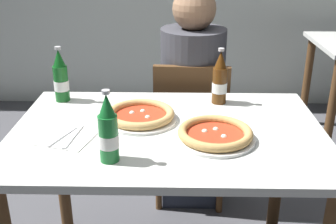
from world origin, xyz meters
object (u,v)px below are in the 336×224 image
diner_seated (192,105)px  pizza_margherita_near (215,134)px  beer_bottle_left (220,80)px  beer_bottle_center (61,78)px  dining_table_main (168,155)px  napkin_with_cutlery (68,137)px  beer_bottle_right (108,132)px  chair_behind_table (191,125)px  pizza_marinara_far (140,115)px

diner_seated → pizza_margherita_near: size_ratio=4.11×
beer_bottle_left → beer_bottle_center: 0.70m
dining_table_main → napkin_with_cutlery: 0.39m
diner_seated → beer_bottle_center: bearing=-148.3°
napkin_with_cutlery → beer_bottle_left: bearing=31.8°
diner_seated → beer_bottle_left: size_ratio=4.89×
dining_table_main → beer_bottle_right: size_ratio=4.86×
dining_table_main → pizza_margherita_near: bearing=-25.9°
chair_behind_table → beer_bottle_center: size_ratio=3.44×
beer_bottle_left → napkin_with_cutlery: (-0.59, -0.36, -0.10)m
dining_table_main → pizza_marinara_far: (-0.11, 0.08, 0.14)m
chair_behind_table → beer_bottle_left: 0.51m
dining_table_main → napkin_with_cutlery: napkin_with_cutlery is taller
diner_seated → beer_bottle_left: (0.10, -0.38, 0.27)m
pizza_margherita_near → pizza_marinara_far: size_ratio=1.00×
pizza_margherita_near → napkin_with_cutlery: bearing=179.9°
diner_seated → beer_bottle_center: 0.75m
beer_bottle_right → chair_behind_table: bearing=70.6°
diner_seated → beer_bottle_left: diner_seated is taller
chair_behind_table → beer_bottle_left: (0.11, -0.33, 0.37)m
dining_table_main → beer_bottle_center: 0.60m
beer_bottle_left → napkin_with_cutlery: size_ratio=1.11×
pizza_marinara_far → napkin_with_cutlery: bearing=-147.0°
pizza_margherita_near → napkin_with_cutlery: size_ratio=1.33×
pizza_margherita_near → beer_bottle_left: (0.05, 0.36, 0.08)m
diner_seated → beer_bottle_left: bearing=-74.9°
pizza_margherita_near → beer_bottle_right: beer_bottle_right is taller
pizza_margherita_near → pizza_marinara_far: same height
chair_behind_table → beer_bottle_center: 0.77m
diner_seated → chair_behind_table: bearing=-94.9°
chair_behind_table → pizza_margherita_near: 0.75m
pizza_marinara_far → beer_bottle_center: beer_bottle_center is taller
diner_seated → beer_bottle_center: diner_seated is taller
beer_bottle_left → napkin_with_cutlery: 0.70m
beer_bottle_left → chair_behind_table: bearing=108.0°
beer_bottle_right → napkin_with_cutlery: bearing=138.2°
pizza_margherita_near → chair_behind_table: bearing=94.9°
dining_table_main → diner_seated: diner_seated is taller
chair_behind_table → beer_bottle_left: bearing=111.5°
diner_seated → napkin_with_cutlery: bearing=-123.0°
beer_bottle_center → diner_seated: bearing=31.7°
chair_behind_table → pizza_marinara_far: chair_behind_table is taller
beer_bottle_left → beer_bottle_center: bearing=179.0°
beer_bottle_right → beer_bottle_left: bearing=52.0°
diner_seated → napkin_with_cutlery: size_ratio=5.44×
beer_bottle_right → pizza_margherita_near: bearing=23.7°
beer_bottle_left → pizza_margherita_near: bearing=-97.4°
beer_bottle_right → napkin_with_cutlery: (-0.18, 0.16, -0.10)m
dining_table_main → napkin_with_cutlery: (-0.36, -0.08, 0.12)m
diner_seated → beer_bottle_left: 0.48m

